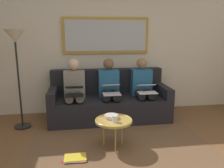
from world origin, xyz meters
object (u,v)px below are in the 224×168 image
at_px(cup, 115,119).
at_px(person_left, 143,86).
at_px(bowl, 111,117).
at_px(laptop_silver, 111,89).
at_px(person_middle, 109,87).
at_px(laptop_black, 74,91).
at_px(coffee_table, 114,121).
at_px(person_right, 75,89).
at_px(laptop_white, 146,88).
at_px(magazine_stack, 75,158).
at_px(couch, 109,102).
at_px(standing_lamp, 16,47).
at_px(framed_mirror, 106,36).

xyz_separation_m(cup, person_left, (-0.73, -1.23, 0.15)).
relative_size(bowl, person_left, 0.17).
distance_m(bowl, laptop_silver, 0.87).
bearing_deg(bowl, person_middle, -96.12).
xyz_separation_m(person_left, laptop_black, (1.28, 0.24, 0.02)).
relative_size(coffee_table, person_middle, 0.46).
xyz_separation_m(coffee_table, person_middle, (-0.09, -1.15, 0.21)).
bearing_deg(laptop_silver, person_right, -20.04).
distance_m(person_left, laptop_black, 1.30).
bearing_deg(cup, person_left, -120.79).
bearing_deg(person_right, person_left, 180.00).
bearing_deg(cup, laptop_black, -60.92).
relative_size(laptop_white, laptop_black, 0.94).
xyz_separation_m(cup, laptop_white, (-0.73, -0.98, 0.16)).
height_order(person_left, laptop_white, person_left).
height_order(coffee_table, magazine_stack, coffee_table).
relative_size(couch, person_left, 1.93).
bearing_deg(person_middle, bowl, 83.88).
distance_m(bowl, magazine_stack, 0.74).
xyz_separation_m(cup, laptop_silver, (-0.09, -0.99, 0.17)).
bearing_deg(laptop_white, standing_lamp, -1.21).
xyz_separation_m(coffee_table, laptop_white, (-0.73, -0.90, 0.22)).
xyz_separation_m(cup, laptop_black, (0.55, -0.99, 0.16)).
xyz_separation_m(framed_mirror, person_right, (0.64, 0.46, -0.94)).
relative_size(person_left, laptop_white, 3.42).
xyz_separation_m(couch, magazine_stack, (0.64, 1.46, -0.29)).
relative_size(cup, laptop_silver, 0.23).
distance_m(person_left, laptop_white, 0.25).
bearing_deg(coffee_table, laptop_silver, -95.80).
relative_size(coffee_table, laptop_white, 1.56).
bearing_deg(coffee_table, magazine_stack, 24.45).
xyz_separation_m(laptop_black, standing_lamp, (0.91, -0.04, 0.75)).
bearing_deg(bowl, laptop_black, -58.02).
xyz_separation_m(coffee_table, laptop_silver, (-0.09, -0.92, 0.23)).
relative_size(person_right, magazine_stack, 3.56).
bearing_deg(framed_mirror, laptop_black, 47.33).
height_order(cup, bowl, cup).
xyz_separation_m(person_right, standing_lamp, (0.91, 0.20, 0.76)).
bearing_deg(magazine_stack, standing_lamp, -52.61).
relative_size(couch, laptop_white, 6.60).
bearing_deg(standing_lamp, cup, 144.88).
bearing_deg(coffee_table, person_middle, -94.63).
relative_size(framed_mirror, coffee_table, 3.25).
xyz_separation_m(cup, person_right, (0.55, -1.23, 0.15)).
distance_m(bowl, laptop_black, 1.01).
distance_m(couch, person_left, 0.71).
bearing_deg(framed_mirror, couch, 90.00).
bearing_deg(laptop_white, laptop_black, -0.35).
bearing_deg(laptop_white, coffee_table, 50.95).
bearing_deg(laptop_black, person_right, -90.00).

